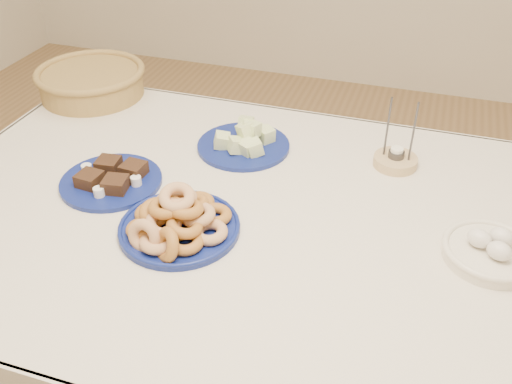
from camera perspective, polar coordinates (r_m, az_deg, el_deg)
dining_table at (r=1.41m, az=0.63°, el=-5.75°), size 1.71×1.11×0.75m
donut_platter at (r=1.28m, az=-7.87°, el=-2.89°), size 0.35×0.35×0.13m
melon_plate at (r=1.59m, az=-1.09°, el=5.06°), size 0.33×0.33×0.09m
brownie_plate at (r=1.49m, az=-14.27°, el=1.26°), size 0.29×0.29×0.05m
wicker_basket at (r=1.96m, az=-16.15°, el=10.65°), size 0.44×0.44×0.09m
candle_holder at (r=1.56m, az=13.77°, el=3.16°), size 0.13×0.13×0.19m
egg_bowl at (r=1.31m, az=22.41°, el=-5.45°), size 0.27×0.27×0.07m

